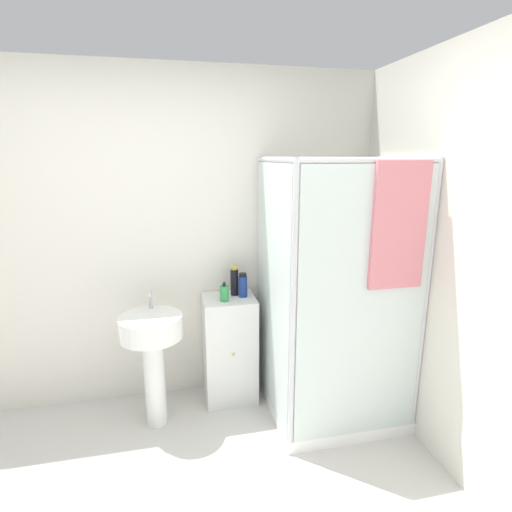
{
  "coord_description": "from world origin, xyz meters",
  "views": [
    {
      "loc": [
        0.09,
        -1.32,
        1.87
      ],
      "look_at": [
        0.63,
        1.12,
        1.24
      ],
      "focal_mm": 28.0,
      "sensor_mm": 36.0,
      "label": 1
    }
  ],
  "objects_px": {
    "shampoo_bottle_tall_black": "(234,281)",
    "sink": "(152,345)",
    "soap_dispenser": "(224,293)",
    "shampoo_bottle_blue": "(243,285)"
  },
  "relations": [
    {
      "from": "sink",
      "to": "shampoo_bottle_blue",
      "type": "xyz_separation_m",
      "value": [
        0.67,
        0.21,
        0.32
      ]
    },
    {
      "from": "sink",
      "to": "shampoo_bottle_blue",
      "type": "relative_size",
      "value": 5.18
    },
    {
      "from": "sink",
      "to": "soap_dispenser",
      "type": "xyz_separation_m",
      "value": [
        0.52,
        0.15,
        0.29
      ]
    },
    {
      "from": "shampoo_bottle_tall_black",
      "to": "sink",
      "type": "bearing_deg",
      "value": -156.79
    },
    {
      "from": "soap_dispenser",
      "to": "shampoo_bottle_tall_black",
      "type": "distance_m",
      "value": 0.16
    },
    {
      "from": "sink",
      "to": "shampoo_bottle_tall_black",
      "type": "bearing_deg",
      "value": 23.21
    },
    {
      "from": "soap_dispenser",
      "to": "shampoo_bottle_tall_black",
      "type": "relative_size",
      "value": 0.65
    },
    {
      "from": "sink",
      "to": "shampoo_bottle_tall_black",
      "type": "height_order",
      "value": "shampoo_bottle_tall_black"
    },
    {
      "from": "soap_dispenser",
      "to": "shampoo_bottle_tall_black",
      "type": "height_order",
      "value": "shampoo_bottle_tall_black"
    },
    {
      "from": "sink",
      "to": "soap_dispenser",
      "type": "bearing_deg",
      "value": 15.84
    }
  ]
}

